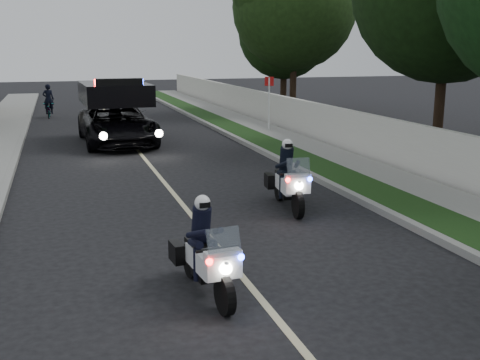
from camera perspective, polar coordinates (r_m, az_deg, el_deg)
The scene contains 16 objects.
ground at distance 9.48m, azimuth 0.32°, elevation -9.61°, with size 120.00×120.00×0.00m, color black.
curb_right at distance 19.87m, azimuth 2.78°, elevation 2.56°, with size 0.20×60.00×0.15m, color gray.
grass_verge at distance 20.12m, azimuth 4.65°, elevation 2.67°, with size 1.20×60.00×0.16m, color #193814.
sidewalk_right at distance 20.64m, azimuth 8.01°, elevation 2.84°, with size 1.40×60.00×0.16m, color gray.
property_wall at distance 20.98m, azimuth 10.54°, elevation 4.77°, with size 0.22×60.00×1.50m, color beige.
curb_left at distance 18.73m, azimuth -21.48°, elevation 1.04°, with size 0.20×60.00×0.15m, color gray.
lane_marking at distance 18.88m, azimuth -8.99°, elevation 1.65°, with size 0.12×50.00×0.01m, color #BFB78C.
police_moto_left at distance 8.93m, azimuth -3.31°, elevation -11.07°, with size 0.62×1.78×1.51m, color silver, non-canonical shape.
police_moto_right at distance 13.46m, azimuth 4.72°, elevation -2.80°, with size 0.66×1.90×1.61m, color white, non-canonical shape.
police_suv at distance 22.96m, azimuth -11.89°, elevation 3.50°, with size 2.60×5.61×2.73m, color black.
bicycle at distance 32.62m, azimuth -18.18°, elevation 5.84°, with size 0.54×1.54×0.81m, color black.
cyclist at distance 32.62m, azimuth -18.18°, elevation 5.84°, with size 0.56×0.38×1.57m, color black.
sign_post at distance 25.26m, azimuth 2.83°, elevation 4.59°, with size 0.39×0.39×2.51m, color red, non-canonical shape.
tree_right_c at distance 22.26m, azimuth 18.69°, elevation 2.81°, with size 6.62×6.62×11.04m, color black, non-canonical shape.
tree_right_d at distance 32.79m, azimuth 5.17°, elevation 6.46°, with size 6.72×6.72×11.20m, color #203D14, non-canonical shape.
tree_right_e at distance 33.99m, azimuth 4.25°, elevation 6.70°, with size 5.18×5.18×8.64m, color #183410, non-canonical shape.
Camera 1 is at (-2.68, -8.34, 3.62)m, focal length 43.45 mm.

